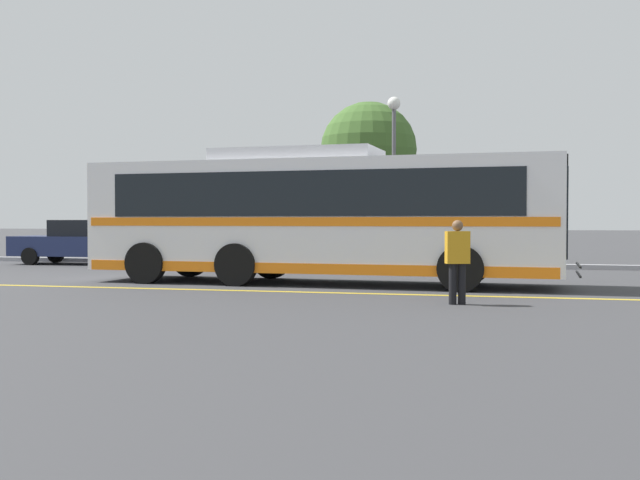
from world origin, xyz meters
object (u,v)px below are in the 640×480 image
Objects in this scene: parked_car_1 at (265,243)px; tree_0 at (369,150)px; parked_car_0 at (82,242)px; transit_bus at (319,214)px; pedestrian_0 at (457,257)px; street_lamp at (394,147)px.

tree_0 reaches higher than parked_car_1.
transit_bus is at bearing -122.04° from parked_car_0.
parked_car_1 is (-3.32, 6.02, -0.91)m from transit_bus.
transit_bus is 7.60× the size of pedestrian_0.
pedestrian_0 is at bearing 45.55° from transit_bus.
street_lamp reaches higher than parked_car_0.
parked_car_1 is 6.41m from tree_0.
transit_bus reaches higher than parked_car_0.
parked_car_1 is at bearing -148.31° from transit_bus.
pedestrian_0 is 0.26× the size of street_lamp.
pedestrian_0 is at bearing -76.71° from street_lamp.
parked_car_0 is at bearing -86.56° from parked_car_1.
parked_car_1 is 0.68× the size of street_lamp.
parked_car_1 is at bearing -147.65° from street_lamp.
parked_car_0 is at bearing -152.49° from tree_0.
tree_0 is at bearing -173.57° from transit_bus.
transit_bus is 1.99× the size of street_lamp.
parked_car_1 reaches higher than pedestrian_0.
parked_car_0 is 11.06m from tree_0.
tree_0 is (2.64, 4.71, 3.44)m from parked_car_1.
tree_0 is at bearing 119.99° from street_lamp.
parked_car_0 is 3.15× the size of pedestrian_0.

